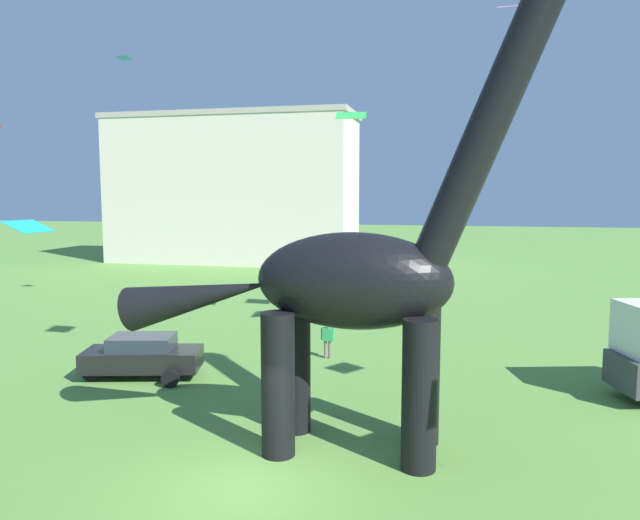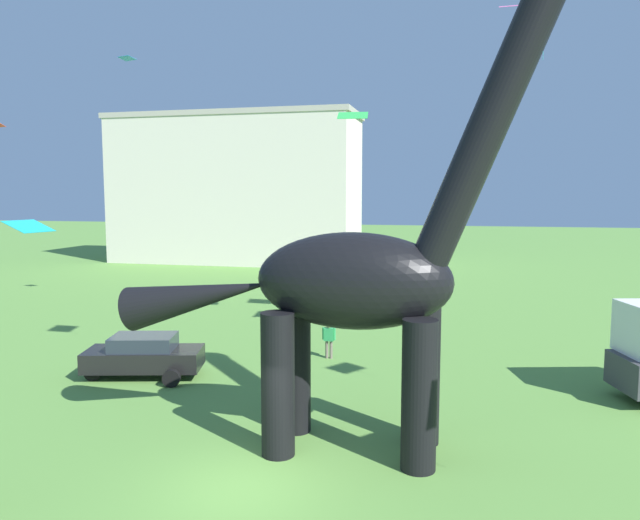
# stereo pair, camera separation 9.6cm
# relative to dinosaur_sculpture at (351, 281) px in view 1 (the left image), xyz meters

# --- Properties ---
(ground_plane) EXTENTS (240.00, 240.00, 0.00)m
(ground_plane) POSITION_rel_dinosaur_sculpture_xyz_m (-1.95, -2.73, -4.49)
(ground_plane) COLOR #5B8E3D
(dinosaur_sculpture) EXTENTS (11.88, 2.52, 12.42)m
(dinosaur_sculpture) POSITION_rel_dinosaur_sculpture_xyz_m (0.00, 0.00, 0.00)
(dinosaur_sculpture) COLOR black
(dinosaur_sculpture) RESTS_ON ground_plane
(parked_sedan_left) EXTENTS (4.51, 2.77, 1.55)m
(parked_sedan_left) POSITION_rel_dinosaur_sculpture_xyz_m (-8.57, 4.42, -3.69)
(parked_sedan_left) COLOR black
(parked_sedan_left) RESTS_ON ground_plane
(person_near_flyer) EXTENTS (0.56, 0.25, 1.50)m
(person_near_flyer) POSITION_rel_dinosaur_sculpture_xyz_m (-2.47, 8.44, -3.58)
(person_near_flyer) COLOR #6B6056
(person_near_flyer) RESTS_ON ground_plane
(kite_mid_center) EXTENTS (0.94, 0.81, 0.12)m
(kite_mid_center) POSITION_rel_dinosaur_sculpture_xyz_m (-14.49, 13.84, 9.27)
(kite_mid_center) COLOR #287AE5
(kite_drifting) EXTENTS (0.85, 1.12, 0.30)m
(kite_drifting) POSITION_rel_dinosaur_sculpture_xyz_m (-7.87, -2.08, 1.42)
(kite_drifting) COLOR #19B2B7
(kite_near_low) EXTENTS (1.46, 1.85, 2.13)m
(kite_near_low) POSITION_rel_dinosaur_sculpture_xyz_m (5.37, 8.06, 8.88)
(kite_near_low) COLOR orange
(kite_mid_left) EXTENTS (1.49, 1.13, 0.43)m
(kite_mid_left) POSITION_rel_dinosaur_sculpture_xyz_m (-2.29, 12.52, 5.82)
(kite_mid_left) COLOR green
(kite_high_left) EXTENTS (1.68, 1.25, 2.07)m
(kite_high_left) POSITION_rel_dinosaur_sculpture_xyz_m (4.77, 11.21, 9.78)
(kite_high_left) COLOR pink
(background_building_block) EXTENTS (24.44, 8.54, 14.50)m
(background_building_block) POSITION_rel_dinosaur_sculpture_xyz_m (-19.38, 41.27, 2.77)
(background_building_block) COLOR beige
(background_building_block) RESTS_ON ground_plane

